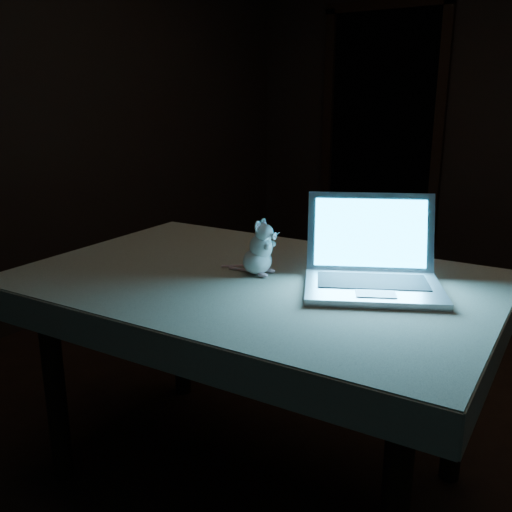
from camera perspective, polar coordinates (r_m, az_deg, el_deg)
The scene contains 7 objects.
floor at distance 2.66m, azimuth 11.99°, elevation -16.68°, with size 5.00×5.00×0.00m, color black.
left_wall at distance 3.71m, azimuth -21.44°, elevation 13.09°, with size 0.04×5.00×2.60m, color black.
doorway at distance 4.99m, azimuth 12.40°, elevation 11.56°, with size 1.06×0.36×2.13m, color black, non-canonical shape.
table at distance 2.13m, azimuth -0.02°, elevation -12.52°, with size 1.49×0.96×0.80m, color black, non-canonical shape.
tablecloth at distance 1.98m, azimuth 2.81°, elevation -3.70°, with size 1.60×1.07×0.11m, color beige, non-canonical shape.
laptop at distance 1.81m, azimuth 11.87°, elevation 0.83°, with size 0.43×0.38×0.29m, color silver, non-canonical shape.
plush_mouse at distance 1.97m, azimuth 0.14°, elevation 0.89°, with size 0.14×0.14×0.19m, color white, non-canonical shape.
Camera 1 is at (0.81, -2.09, 1.42)m, focal length 40.00 mm.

